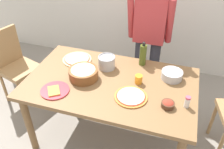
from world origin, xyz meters
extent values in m
plane|color=gray|center=(0.00, 0.00, 0.00)|extent=(8.00, 8.00, 0.00)
cube|color=brown|center=(0.00, 0.00, 0.74)|extent=(1.60, 0.96, 0.04)
cylinder|color=brown|center=(-0.72, -0.40, 0.36)|extent=(0.07, 0.07, 0.72)
cylinder|color=brown|center=(-0.72, 0.40, 0.36)|extent=(0.07, 0.07, 0.72)
cylinder|color=brown|center=(0.72, 0.40, 0.36)|extent=(0.07, 0.07, 0.72)
cylinder|color=#2D2D38|center=(0.13, 0.76, 0.42)|extent=(0.12, 0.12, 0.85)
cylinder|color=#2D2D38|center=(0.31, 0.76, 0.42)|extent=(0.12, 0.12, 0.85)
cube|color=#B7383D|center=(0.22, 0.76, 1.12)|extent=(0.34, 0.20, 0.55)
cylinder|color=#B7383D|center=(0.01, 0.71, 1.12)|extent=(0.07, 0.21, 0.55)
cylinder|color=#B7383D|center=(0.43, 0.71, 1.12)|extent=(0.07, 0.21, 0.55)
cube|color=#A37A4C|center=(-1.25, 0.25, 0.47)|extent=(0.50, 0.50, 0.05)
cube|color=#A37A4C|center=(-1.42, 0.30, 0.72)|extent=(0.15, 0.38, 0.45)
cylinder|color=#A37A4C|center=(-1.14, 0.04, 0.23)|extent=(0.04, 0.04, 0.45)
cylinder|color=#A37A4C|center=(-1.04, 0.36, 0.23)|extent=(0.04, 0.04, 0.45)
cylinder|color=#A37A4C|center=(-1.46, 0.14, 0.23)|extent=(0.04, 0.04, 0.45)
cylinder|color=#A37A4C|center=(-1.36, 0.46, 0.23)|extent=(0.04, 0.04, 0.45)
cylinder|color=#A37A4C|center=(1.05, 0.36, 0.23)|extent=(0.04, 0.04, 0.45)
cylinder|color=#A37A4C|center=(1.12, 0.03, 0.23)|extent=(0.04, 0.04, 0.45)
cylinder|color=beige|center=(-0.46, 0.25, 0.77)|extent=(0.31, 0.31, 0.01)
cylinder|color=#B22D1E|center=(-0.46, 0.25, 0.77)|extent=(0.27, 0.27, 0.00)
cylinder|color=beige|center=(-0.46, 0.25, 0.78)|extent=(0.25, 0.25, 0.00)
cylinder|color=#C67A33|center=(0.24, -0.15, 0.77)|extent=(0.29, 0.29, 0.01)
cylinder|color=#B22D1E|center=(0.24, -0.15, 0.77)|extent=(0.26, 0.26, 0.00)
cylinder|color=beige|center=(0.24, -0.15, 0.78)|extent=(0.24, 0.24, 0.00)
cylinder|color=red|center=(-0.43, -0.28, 0.77)|extent=(0.26, 0.26, 0.01)
cube|color=#CC8438|center=(-0.43, -0.30, 0.78)|extent=(0.16, 0.17, 0.01)
cylinder|color=brown|center=(-0.26, -0.02, 0.81)|extent=(0.28, 0.28, 0.10)
ellipsoid|color=beige|center=(-0.26, -0.02, 0.85)|extent=(0.25, 0.25, 0.05)
cylinder|color=#B7B7BC|center=(0.54, 0.23, 0.80)|extent=(0.20, 0.20, 0.08)
cylinder|color=#4C2D1E|center=(0.56, -0.18, 0.78)|extent=(0.11, 0.11, 0.04)
ellipsoid|color=#9E3323|center=(0.56, -0.18, 0.80)|extent=(0.10, 0.10, 0.05)
cylinder|color=#47561E|center=(0.22, 0.39, 0.87)|extent=(0.07, 0.07, 0.22)
cylinder|color=black|center=(0.22, 0.39, 1.00)|extent=(0.03, 0.03, 0.04)
cylinder|color=#B7B7BC|center=(-0.11, 0.21, 0.82)|extent=(0.17, 0.17, 0.12)
torus|color=#A5A5AD|center=(-0.11, 0.21, 0.88)|extent=(0.17, 0.17, 0.01)
cylinder|color=orange|center=(0.26, 0.06, 0.80)|extent=(0.07, 0.07, 0.08)
cylinder|color=white|center=(0.70, -0.13, 0.81)|extent=(0.04, 0.04, 0.09)
cylinder|color=#D84C66|center=(0.70, -0.13, 0.86)|extent=(0.04, 0.04, 0.02)
camera|label=1|loc=(0.55, -1.70, 2.16)|focal=38.59mm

